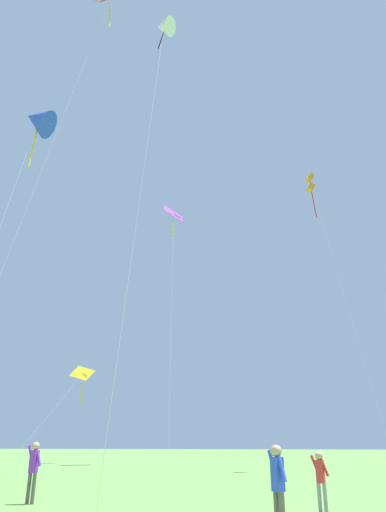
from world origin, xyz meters
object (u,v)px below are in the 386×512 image
at_px(kite_yellow_diamond, 81,379).
at_px(person_near_tree, 33,466).
at_px(kite_purple_streamer, 173,221).
at_px(kite_orange_box, 311,185).
at_px(kite_white_distant, 164,27).
at_px(kite_pink_low, 105,13).
at_px(person_foreground_watcher, 321,476).
at_px(kite_blue_delta, 38,121).
at_px(person_in_red_shirt, 278,481).

distance_m(kite_yellow_diamond, person_near_tree, 37.04).
xyz_separation_m(kite_purple_streamer, kite_orange_box, (15.20, -9.32, -2.43)).
bearing_deg(kite_white_distant, kite_purple_streamer, 104.35).
relative_size(kite_white_distant, kite_purple_streamer, 0.79).
bearing_deg(kite_pink_low, person_foreground_watcher, -2.62).
distance_m(kite_blue_delta, person_near_tree, 15.00).
height_order(kite_purple_streamer, person_near_tree, kite_purple_streamer).
distance_m(person_in_red_shirt, person_near_tree, 9.16).
xyz_separation_m(kite_blue_delta, kite_orange_box, (12.97, 22.58, 7.41)).
xyz_separation_m(kite_purple_streamer, person_in_red_shirt, (12.75, -37.75, -24.61)).
relative_size(kite_yellow_diamond, person_in_red_shirt, 5.63).
xyz_separation_m(kite_white_distant, kite_yellow_diamond, (-17.70, 30.89, -13.07)).
bearing_deg(person_in_red_shirt, kite_pink_low, 148.20).
bearing_deg(person_near_tree, kite_white_distant, 37.53).
relative_size(person_in_red_shirt, person_near_tree, 0.95).
distance_m(kite_orange_box, person_foreground_watcher, 33.21).
bearing_deg(person_in_red_shirt, person_foreground_watcher, 77.10).
xyz_separation_m(kite_pink_low, kite_yellow_diamond, (-15.78, 33.57, -11.61)).
bearing_deg(kite_yellow_diamond, kite_pink_low, -64.82).
xyz_separation_m(kite_pink_low, kite_orange_box, (9.23, 24.23, 3.44)).
distance_m(kite_white_distant, kite_yellow_diamond, 37.93).
bearing_deg(kite_orange_box, kite_pink_low, -110.85).
xyz_separation_m(kite_pink_low, person_foreground_watcher, (7.65, -0.35, -18.84)).
bearing_deg(kite_white_distant, kite_orange_box, 71.28).
xyz_separation_m(kite_pink_low, kite_blue_delta, (-3.74, 1.65, -3.97)).
height_order(kite_orange_box, person_near_tree, kite_orange_box).
height_order(kite_blue_delta, kite_purple_streamer, kite_purple_streamer).
distance_m(kite_yellow_diamond, kite_purple_streamer, 20.05).
bearing_deg(person_foreground_watcher, kite_yellow_diamond, 124.64).
height_order(kite_pink_low, person_foreground_watcher, kite_pink_low).
distance_m(kite_pink_low, kite_purple_streamer, 34.58).
relative_size(kite_pink_low, kite_blue_delta, 1.28).
bearing_deg(kite_purple_streamer, person_in_red_shirt, -71.34).
relative_size(kite_blue_delta, person_foreground_watcher, 10.75).
distance_m(kite_purple_streamer, person_foreground_watcher, 44.11).
distance_m(kite_blue_delta, person_foreground_watcher, 18.85).
relative_size(kite_blue_delta, kite_orange_box, 0.69).
bearing_deg(kite_purple_streamer, person_foreground_watcher, -68.10).
height_order(person_in_red_shirt, person_near_tree, person_near_tree).
xyz_separation_m(kite_white_distant, kite_purple_streamer, (-7.90, 30.88, 4.42)).
bearing_deg(person_in_red_shirt, kite_blue_delta, 150.92).
bearing_deg(kite_white_distant, kite_blue_delta, -169.74).
height_order(kite_pink_low, kite_orange_box, kite_orange_box).
xyz_separation_m(kite_purple_streamer, person_near_tree, (4.74, -33.30, -24.56)).
xyz_separation_m(kite_purple_streamer, person_foreground_watcher, (13.63, -33.90, -24.72)).
distance_m(kite_blue_delta, person_in_red_shirt, 19.05).
xyz_separation_m(person_in_red_shirt, person_near_tree, (-8.01, 4.44, 0.05)).
height_order(kite_white_distant, person_foreground_watcher, kite_white_distant).
relative_size(kite_yellow_diamond, person_near_tree, 5.37).
distance_m(kite_white_distant, kite_orange_box, 22.84).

